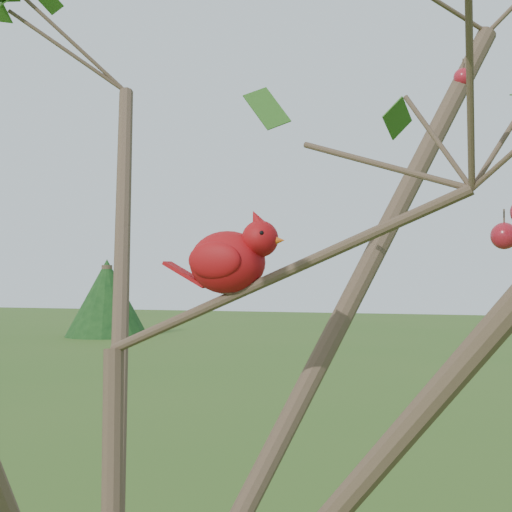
{
  "coord_description": "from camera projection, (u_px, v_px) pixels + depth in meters",
  "views": [
    {
      "loc": [
        0.62,
        -1.1,
        2.08
      ],
      "look_at": [
        0.22,
        0.08,
        2.11
      ],
      "focal_mm": 55.0,
      "sensor_mm": 36.0,
      "label": 1
    }
  ],
  "objects": [
    {
      "name": "crabapple_tree",
      "position": [
        118.0,
        247.0,
        1.21
      ],
      "size": [
        2.35,
        2.05,
        2.95
      ],
      "color": "#402E22",
      "rests_on": "ground"
    },
    {
      "name": "cardinal",
      "position": [
        231.0,
        259.0,
        1.26
      ],
      "size": [
        0.21,
        0.11,
        0.15
      ],
      "rotation": [
        0.0,
        0.0,
        -0.05
      ],
      "color": "#A00D12",
      "rests_on": "ground"
    }
  ]
}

